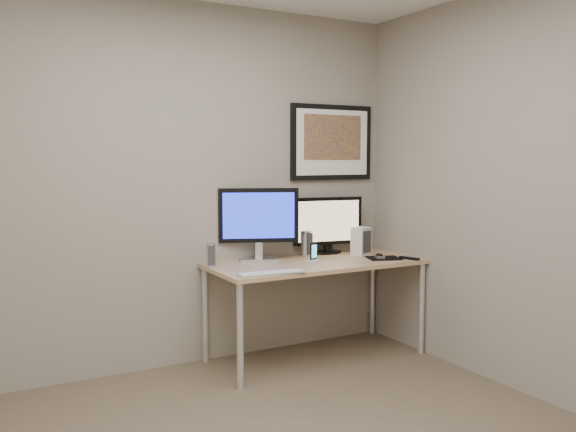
{
  "coord_description": "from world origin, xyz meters",
  "views": [
    {
      "loc": [
        -1.34,
        -2.46,
        1.5
      ],
      "look_at": [
        0.63,
        1.1,
        1.11
      ],
      "focal_mm": 38.0,
      "sensor_mm": 36.0,
      "label": 1
    }
  ],
  "objects_px": {
    "desk": "(316,270)",
    "speaker_right": "(306,243)",
    "speaker_left": "(211,255)",
    "keyboard": "(271,273)",
    "monitor_tv": "(328,224)",
    "fan_unit": "(361,241)",
    "phone_dock": "(314,252)",
    "framed_art": "(332,142)",
    "monitor_large": "(259,221)"
  },
  "relations": [
    {
      "from": "desk",
      "to": "speaker_right",
      "type": "xyz_separation_m",
      "value": [
        0.06,
        0.25,
        0.17
      ]
    },
    {
      "from": "speaker_left",
      "to": "keyboard",
      "type": "height_order",
      "value": "speaker_left"
    },
    {
      "from": "monitor_tv",
      "to": "fan_unit",
      "type": "height_order",
      "value": "monitor_tv"
    },
    {
      "from": "phone_dock",
      "to": "fan_unit",
      "type": "distance_m",
      "value": 0.5
    },
    {
      "from": "phone_dock",
      "to": "speaker_right",
      "type": "bearing_deg",
      "value": 55.83
    },
    {
      "from": "monitor_tv",
      "to": "phone_dock",
      "type": "bearing_deg",
      "value": -128.94
    },
    {
      "from": "monitor_tv",
      "to": "phone_dock",
      "type": "distance_m",
      "value": 0.44
    },
    {
      "from": "framed_art",
      "to": "fan_unit",
      "type": "height_order",
      "value": "framed_art"
    },
    {
      "from": "framed_art",
      "to": "monitor_tv",
      "type": "xyz_separation_m",
      "value": [
        -0.07,
        -0.06,
        -0.65
      ]
    },
    {
      "from": "desk",
      "to": "monitor_large",
      "type": "bearing_deg",
      "value": 145.41
    },
    {
      "from": "fan_unit",
      "to": "framed_art",
      "type": "bearing_deg",
      "value": 93.87
    },
    {
      "from": "desk",
      "to": "fan_unit",
      "type": "height_order",
      "value": "fan_unit"
    },
    {
      "from": "desk",
      "to": "monitor_tv",
      "type": "xyz_separation_m",
      "value": [
        0.28,
        0.27,
        0.31
      ]
    },
    {
      "from": "monitor_large",
      "to": "keyboard",
      "type": "xyz_separation_m",
      "value": [
        -0.17,
        -0.52,
        -0.29
      ]
    },
    {
      "from": "framed_art",
      "to": "speaker_right",
      "type": "relative_size",
      "value": 3.74
    },
    {
      "from": "desk",
      "to": "speaker_right",
      "type": "distance_m",
      "value": 0.31
    },
    {
      "from": "speaker_right",
      "to": "keyboard",
      "type": "bearing_deg",
      "value": -158.76
    },
    {
      "from": "monitor_large",
      "to": "monitor_tv",
      "type": "distance_m",
      "value": 0.64
    },
    {
      "from": "desk",
      "to": "keyboard",
      "type": "bearing_deg",
      "value": -151.78
    },
    {
      "from": "desk",
      "to": "phone_dock",
      "type": "xyz_separation_m",
      "value": [
        -0.02,
        0.0,
        0.14
      ]
    },
    {
      "from": "keyboard",
      "to": "speaker_right",
      "type": "bearing_deg",
      "value": 47.5
    },
    {
      "from": "desk",
      "to": "monitor_tv",
      "type": "bearing_deg",
      "value": 44.15
    },
    {
      "from": "framed_art",
      "to": "phone_dock",
      "type": "distance_m",
      "value": 0.96
    },
    {
      "from": "desk",
      "to": "fan_unit",
      "type": "relative_size",
      "value": 7.25
    },
    {
      "from": "framed_art",
      "to": "speaker_right",
      "type": "bearing_deg",
      "value": -164.36
    },
    {
      "from": "phone_dock",
      "to": "monitor_tv",
      "type": "bearing_deg",
      "value": 25.86
    },
    {
      "from": "fan_unit",
      "to": "keyboard",
      "type": "bearing_deg",
      "value": 177.47
    },
    {
      "from": "monitor_large",
      "to": "speaker_left",
      "type": "bearing_deg",
      "value": -150.83
    },
    {
      "from": "speaker_left",
      "to": "speaker_right",
      "type": "distance_m",
      "value": 0.82
    },
    {
      "from": "speaker_right",
      "to": "keyboard",
      "type": "distance_m",
      "value": 0.79
    },
    {
      "from": "desk",
      "to": "fan_unit",
      "type": "distance_m",
      "value": 0.51
    },
    {
      "from": "framed_art",
      "to": "fan_unit",
      "type": "relative_size",
      "value": 3.4
    },
    {
      "from": "desk",
      "to": "fan_unit",
      "type": "xyz_separation_m",
      "value": [
        0.47,
        0.09,
        0.18
      ]
    },
    {
      "from": "speaker_right",
      "to": "fan_unit",
      "type": "bearing_deg",
      "value": -42.74
    },
    {
      "from": "monitor_tv",
      "to": "speaker_right",
      "type": "relative_size",
      "value": 2.88
    },
    {
      "from": "monitor_large",
      "to": "fan_unit",
      "type": "height_order",
      "value": "monitor_large"
    },
    {
      "from": "desk",
      "to": "framed_art",
      "type": "distance_m",
      "value": 1.07
    },
    {
      "from": "speaker_left",
      "to": "keyboard",
      "type": "distance_m",
      "value": 0.53
    },
    {
      "from": "speaker_right",
      "to": "speaker_left",
      "type": "bearing_deg",
      "value": 163.28
    },
    {
      "from": "speaker_left",
      "to": "phone_dock",
      "type": "bearing_deg",
      "value": -3.93
    },
    {
      "from": "framed_art",
      "to": "speaker_right",
      "type": "height_order",
      "value": "framed_art"
    },
    {
      "from": "framed_art",
      "to": "monitor_large",
      "type": "relative_size",
      "value": 1.32
    },
    {
      "from": "fan_unit",
      "to": "speaker_right",
      "type": "bearing_deg",
      "value": 135.5
    },
    {
      "from": "speaker_right",
      "to": "keyboard",
      "type": "relative_size",
      "value": 0.44
    },
    {
      "from": "speaker_right",
      "to": "fan_unit",
      "type": "distance_m",
      "value": 0.44
    },
    {
      "from": "desk",
      "to": "phone_dock",
      "type": "distance_m",
      "value": 0.14
    },
    {
      "from": "speaker_left",
      "to": "phone_dock",
      "type": "distance_m",
      "value": 0.76
    },
    {
      "from": "desk",
      "to": "speaker_right",
      "type": "bearing_deg",
      "value": 76.13
    },
    {
      "from": "speaker_right",
      "to": "monitor_tv",
      "type": "bearing_deg",
      "value": -15.68
    },
    {
      "from": "speaker_right",
      "to": "phone_dock",
      "type": "distance_m",
      "value": 0.26
    }
  ]
}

